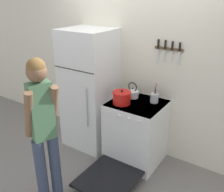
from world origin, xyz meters
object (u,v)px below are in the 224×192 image
Objects in this scene: utensil_jar at (154,98)px; dutch_oven_pot at (122,98)px; refrigerator at (90,90)px; person at (43,127)px; tea_kettle at (133,93)px; stove_range at (135,133)px.

dutch_oven_pot is at bearing -141.07° from utensil_jar.
refrigerator reaches higher than person.
tea_kettle is (0.67, 0.12, 0.06)m from refrigerator.
dutch_oven_pot is 1.06× the size of utensil_jar.
tea_kettle is at bearing 7.66° from person.
dutch_oven_pot is (0.65, -0.14, 0.08)m from refrigerator.
person is (-0.30, -1.35, 0.01)m from tea_kettle.
stove_range is 4.82× the size of dutch_oven_pot.
utensil_jar is (0.18, 0.18, 0.51)m from stove_range.
utensil_jar is 0.16× the size of person.
stove_range is at bearing -0.58° from person.
refrigerator is 8.11× the size of tea_kettle.
person is at bearing -104.69° from dutch_oven_pot.
refrigerator is 0.67m from dutch_oven_pot.
dutch_oven_pot is 0.44m from utensil_jar.
refrigerator is 1.00m from utensil_jar.
person is (-0.44, -1.18, 0.52)m from stove_range.
person is at bearing -73.30° from refrigerator.
tea_kettle is (0.01, 0.27, -0.02)m from dutch_oven_pot.
person is (0.37, -1.23, 0.07)m from refrigerator.
refrigerator reaches higher than dutch_oven_pot.
person reaches higher than tea_kettle.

